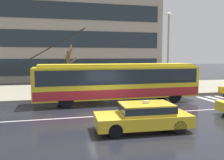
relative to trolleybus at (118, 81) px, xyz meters
name	(u,v)px	position (x,y,z in m)	size (l,w,h in m)	color
ground_plane	(109,111)	(-1.30, -2.65, -1.58)	(160.00, 160.00, 0.00)	#212129
sidewalk_slab	(89,90)	(-1.30, 6.60, -1.51)	(80.00, 10.00, 0.14)	gray
crosswalk_stripe_edge_near	(214,101)	(7.18, -1.52, -1.58)	(0.44, 4.40, 0.01)	beige
crosswalk_stripe_inner_a	(224,101)	(8.08, -1.52, -1.58)	(0.44, 4.40, 0.01)	beige
lane_centre_line	(113,115)	(-1.30, -3.85, -1.58)	(72.00, 0.14, 0.01)	silver
trolleybus	(118,81)	(0.00, 0.00, 0.00)	(12.94, 2.67, 5.42)	yellow
taxi_oncoming_near	(144,115)	(-0.57, -6.83, -0.88)	(4.45, 2.01, 1.39)	yellow
bus_shelter	(92,72)	(-1.47, 3.20, 0.48)	(3.56, 1.67, 2.58)	gray
pedestrian_at_shelter	(134,75)	(2.33, 3.11, 0.15)	(1.09, 1.09, 2.00)	black
pedestrian_approaching_curb	(62,75)	(-3.96, 4.26, 0.23)	(1.38, 1.38, 2.06)	black
pedestrian_walking_past	(135,75)	(2.91, 4.45, 0.07)	(1.31, 1.31, 1.92)	black
street_lamp	(168,46)	(5.36, 2.65, 2.75)	(0.60, 0.32, 7.14)	gray
street_tree_bare	(69,69)	(-3.38, 4.27, 0.76)	(1.10, 1.63, 4.37)	brown
office_tower_corner_left	(63,17)	(-3.27, 20.57, 7.83)	(27.96, 11.79, 18.81)	gray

